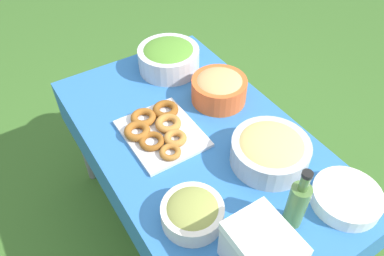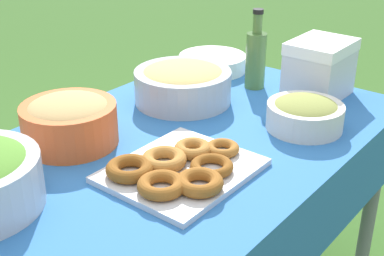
% 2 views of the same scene
% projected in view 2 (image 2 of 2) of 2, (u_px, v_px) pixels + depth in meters
% --- Properties ---
extents(picnic_table, '(1.46, 0.85, 0.74)m').
position_uv_depth(picnic_table, '(172.00, 173.00, 1.53)').
color(picnic_table, '#2D6BB2').
rests_on(picnic_table, ground_plane).
extents(pasta_bowl, '(0.32, 0.32, 0.13)m').
position_uv_depth(pasta_bowl, '(183.00, 82.00, 1.73)').
color(pasta_bowl, '#B2B7BC').
rests_on(pasta_bowl, picnic_table).
extents(donut_platter, '(0.37, 0.31, 0.05)m').
position_uv_depth(donut_platter, '(179.00, 169.00, 1.32)').
color(donut_platter, silver).
rests_on(donut_platter, picnic_table).
extents(plate_stack, '(0.25, 0.25, 0.06)m').
position_uv_depth(plate_stack, '(213.00, 63.00, 2.03)').
color(plate_stack, white).
rests_on(plate_stack, picnic_table).
extents(olive_oil_bottle, '(0.07, 0.07, 0.28)m').
position_uv_depth(olive_oil_bottle, '(256.00, 57.00, 1.84)').
color(olive_oil_bottle, '#4C7238').
rests_on(olive_oil_bottle, picnic_table).
extents(bread_bowl, '(0.26, 0.26, 0.14)m').
position_uv_depth(bread_bowl, '(69.00, 120.00, 1.46)').
color(bread_bowl, '#E05B28').
rests_on(bread_bowl, picnic_table).
extents(olive_bowl, '(0.22, 0.22, 0.10)m').
position_uv_depth(olive_bowl, '(305.00, 113.00, 1.56)').
color(olive_bowl, silver).
rests_on(olive_bowl, picnic_table).
extents(cooler_box, '(0.22, 0.17, 0.19)m').
position_uv_depth(cooler_box, '(319.00, 69.00, 1.77)').
color(cooler_box, silver).
rests_on(cooler_box, picnic_table).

